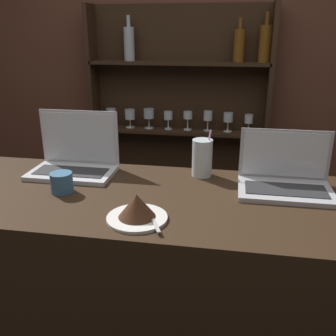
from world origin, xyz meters
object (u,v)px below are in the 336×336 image
(laptop_far, at_px, (285,178))
(water_glass, at_px, (202,158))
(cake_plate, at_px, (137,209))
(coffee_cup, at_px, (62,183))
(laptop_near, at_px, (75,158))

(laptop_far, height_order, water_glass, laptop_far)
(cake_plate, height_order, coffee_cup, cake_plate)
(laptop_far, relative_size, coffee_cup, 4.16)
(cake_plate, xyz_separation_m, coffee_cup, (-0.33, 0.16, 0.00))
(laptop_far, bearing_deg, cake_plate, -145.78)
(laptop_near, bearing_deg, cake_plate, -45.92)
(cake_plate, bearing_deg, laptop_far, 34.22)
(laptop_far, height_order, coffee_cup, laptop_far)
(laptop_far, bearing_deg, coffee_cup, -168.30)
(cake_plate, height_order, water_glass, water_glass)
(laptop_far, xyz_separation_m, coffee_cup, (-0.82, -0.17, -0.01))
(laptop_near, distance_m, cake_plate, 0.53)
(laptop_far, relative_size, water_glass, 1.76)
(cake_plate, bearing_deg, water_glass, 68.41)
(laptop_near, distance_m, water_glass, 0.54)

